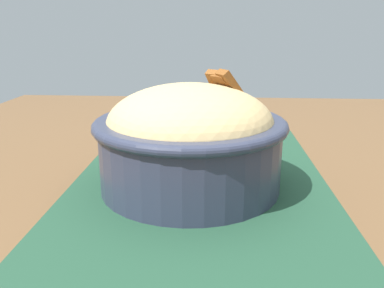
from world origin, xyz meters
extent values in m
cube|color=brown|center=(0.00, 0.00, 0.71)|extent=(1.21, 0.96, 0.04)
cylinder|color=brown|center=(0.55, -0.42, 0.34)|extent=(0.04, 0.04, 0.69)
cylinder|color=brown|center=(0.55, 0.42, 0.34)|extent=(0.04, 0.04, 0.69)
cube|color=#1E422D|center=(0.04, -0.01, 0.73)|extent=(0.46, 0.30, 0.00)
cylinder|color=#2D3347|center=(0.01, 0.00, 0.77)|extent=(0.20, 0.20, 0.08)
torus|color=#2D3347|center=(0.01, 0.00, 0.80)|extent=(0.21, 0.21, 0.01)
ellipsoid|color=tan|center=(0.01, 0.00, 0.80)|extent=(0.20, 0.20, 0.09)
sphere|color=#2B801C|center=(0.06, 0.01, 0.82)|extent=(0.03, 0.03, 0.03)
sphere|color=#2B801C|center=(0.00, 0.02, 0.82)|extent=(0.03, 0.03, 0.03)
cylinder|color=orange|center=(0.01, 0.02, 0.82)|extent=(0.01, 0.03, 0.01)
cube|color=brown|center=(0.04, -0.05, 0.83)|extent=(0.04, 0.04, 0.05)
cube|color=brown|center=(0.05, -0.04, 0.83)|extent=(0.04, 0.04, 0.04)
cube|color=brown|center=(0.05, -0.03, 0.83)|extent=(0.04, 0.04, 0.04)
cube|color=silver|center=(0.13, -0.07, 0.73)|extent=(0.02, 0.06, 0.00)
cube|color=silver|center=(0.13, -0.04, 0.73)|extent=(0.01, 0.01, 0.00)
cube|color=silver|center=(0.14, -0.02, 0.73)|extent=(0.03, 0.03, 0.00)
cube|color=silver|center=(0.15, 0.00, 0.73)|extent=(0.01, 0.02, 0.00)
cube|color=silver|center=(0.15, 0.01, 0.73)|extent=(0.01, 0.02, 0.00)
cube|color=silver|center=(0.14, 0.01, 0.73)|extent=(0.01, 0.02, 0.00)
cube|color=silver|center=(0.13, 0.01, 0.73)|extent=(0.01, 0.02, 0.00)
camera|label=1|loc=(-0.41, -0.03, 0.90)|focal=37.52mm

